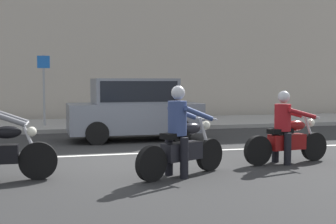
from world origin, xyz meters
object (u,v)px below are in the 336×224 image
(motorcycle_with_rider_denim_blue, at_px, (181,139))
(street_sign_post, at_px, (44,83))
(parked_hatchback_slate_gray, at_px, (134,108))
(motorcycle_with_rider_crimson, at_px, (286,134))

(motorcycle_with_rider_denim_blue, bearing_deg, street_sign_post, 104.04)
(motorcycle_with_rider_denim_blue, height_order, parked_hatchback_slate_gray, parked_hatchback_slate_gray)
(parked_hatchback_slate_gray, xyz_separation_m, street_sign_post, (-2.51, 3.90, 0.74))
(motorcycle_with_rider_denim_blue, relative_size, motorcycle_with_rider_crimson, 0.92)
(motorcycle_with_rider_denim_blue, bearing_deg, motorcycle_with_rider_crimson, 15.20)
(parked_hatchback_slate_gray, bearing_deg, street_sign_post, 122.75)
(motorcycle_with_rider_crimson, xyz_separation_m, street_sign_post, (-4.83, 8.56, 1.04))
(motorcycle_with_rider_denim_blue, xyz_separation_m, motorcycle_with_rider_crimson, (2.52, 0.68, -0.04))
(motorcycle_with_rider_denim_blue, relative_size, street_sign_post, 0.76)
(motorcycle_with_rider_denim_blue, xyz_separation_m, parked_hatchback_slate_gray, (0.20, 5.34, 0.26))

